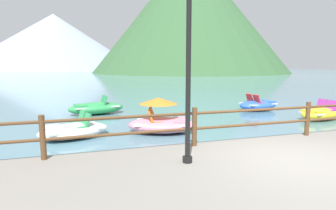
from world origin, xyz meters
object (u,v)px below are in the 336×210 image
(pedal_boat_1, at_px, (162,121))
(pedal_boat_3, at_px, (74,130))
(pedal_boat_2, at_px, (321,113))
(pedal_boat_0, at_px, (258,105))
(pedal_boat_4, at_px, (96,108))
(lamp_post, at_px, (189,32))

(pedal_boat_1, relative_size, pedal_boat_3, 1.04)
(pedal_boat_1, bearing_deg, pedal_boat_2, 1.69)
(pedal_boat_0, bearing_deg, pedal_boat_4, 171.16)
(pedal_boat_0, bearing_deg, lamp_post, -133.04)
(lamp_post, relative_size, pedal_boat_4, 1.57)
(pedal_boat_0, relative_size, pedal_boat_4, 0.84)
(pedal_boat_1, height_order, pedal_boat_2, pedal_boat_1)
(pedal_boat_1, distance_m, pedal_boat_4, 4.82)
(pedal_boat_3, bearing_deg, pedal_boat_1, -3.39)
(pedal_boat_0, xyz_separation_m, pedal_boat_1, (-6.08, -3.08, 0.14))
(pedal_boat_0, height_order, pedal_boat_4, pedal_boat_4)
(pedal_boat_1, bearing_deg, lamp_post, -98.09)
(lamp_post, bearing_deg, pedal_boat_2, 28.49)
(pedal_boat_3, bearing_deg, pedal_boat_2, 0.23)
(pedal_boat_0, distance_m, pedal_boat_3, 9.49)
(pedal_boat_0, bearing_deg, pedal_boat_2, -67.11)
(lamp_post, xyz_separation_m, pedal_boat_3, (-2.37, 4.23, -2.75))
(lamp_post, bearing_deg, pedal_boat_4, 100.09)
(pedal_boat_3, distance_m, pedal_boat_4, 4.26)
(pedal_boat_0, height_order, pedal_boat_3, pedal_boat_0)
(pedal_boat_1, height_order, pedal_boat_4, pedal_boat_1)
(lamp_post, distance_m, pedal_boat_4, 8.95)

